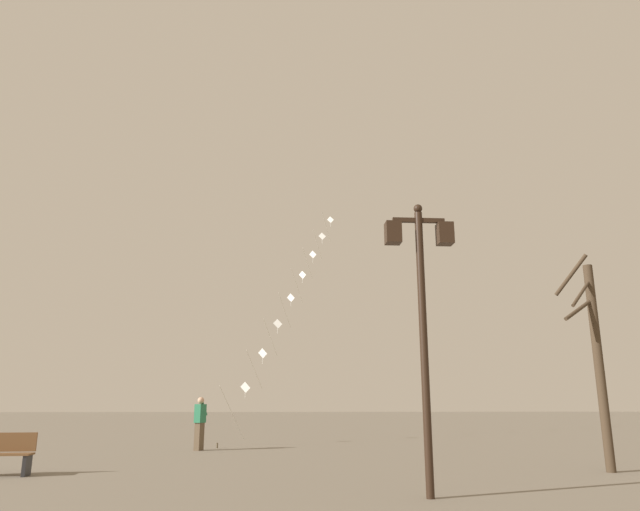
# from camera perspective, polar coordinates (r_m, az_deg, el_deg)

# --- Properties ---
(ground_plane) EXTENTS (160.00, 160.00, 0.00)m
(ground_plane) POSITION_cam_1_polar(r_m,az_deg,el_deg) (20.19, -4.44, -18.55)
(ground_plane) COLOR #756B5B
(twin_lantern_lamp_post) EXTENTS (1.24, 0.28, 5.10)m
(twin_lantern_lamp_post) POSITION_cam_1_polar(r_m,az_deg,el_deg) (10.55, 9.93, -3.21)
(twin_lantern_lamp_post) COLOR black
(twin_lantern_lamp_post) RESTS_ON ground_plane
(kite_train) EXTENTS (5.18, 11.46, 12.23)m
(kite_train) POSITION_cam_1_polar(r_m,az_deg,el_deg) (27.64, -2.84, -4.12)
(kite_train) COLOR brown
(kite_train) RESTS_ON ground_plane
(kite_flyer) EXTENTS (0.40, 0.62, 1.71)m
(kite_flyer) POSITION_cam_1_polar(r_m,az_deg,el_deg) (20.49, -11.71, -15.72)
(kite_flyer) COLOR brown
(kite_flyer) RESTS_ON ground_plane
(bare_tree) EXTENTS (1.07, 1.49, 5.12)m
(bare_tree) POSITION_cam_1_polar(r_m,az_deg,el_deg) (15.40, 25.49, -8.88)
(bare_tree) COLOR #423323
(bare_tree) RESTS_ON ground_plane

